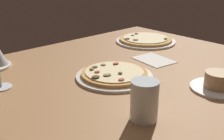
% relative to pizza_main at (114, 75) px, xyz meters
% --- Properties ---
extents(dining_table, '(1.50, 1.10, 0.04)m').
position_rel_pizza_main_xyz_m(dining_table, '(0.01, -0.01, -0.03)').
color(dining_table, '#996B42').
rests_on(dining_table, ground).
extents(pizza_main, '(0.29, 0.29, 0.03)m').
position_rel_pizza_main_xyz_m(pizza_main, '(0.00, 0.00, 0.00)').
color(pizza_main, silver).
rests_on(pizza_main, dining_table).
extents(pizza_side, '(0.33, 0.33, 0.03)m').
position_rel_pizza_main_xyz_m(pizza_side, '(-0.47, -0.26, -0.00)').
color(pizza_side, white).
rests_on(pizza_side, dining_table).
extents(ramekin_on_saucer, '(0.19, 0.19, 0.06)m').
position_rel_pizza_main_xyz_m(ramekin_on_saucer, '(-0.19, 0.32, 0.01)').
color(ramekin_on_saucer, silver).
rests_on(ramekin_on_saucer, dining_table).
extents(water_glass, '(0.08, 0.08, 0.12)m').
position_rel_pizza_main_xyz_m(water_glass, '(0.15, 0.28, 0.04)').
color(water_glass, silver).
rests_on(water_glass, dining_table).
extents(paper_menu, '(0.15, 0.19, 0.00)m').
position_rel_pizza_main_xyz_m(paper_menu, '(-0.27, -0.03, -0.01)').
color(paper_menu, silver).
rests_on(paper_menu, dining_table).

